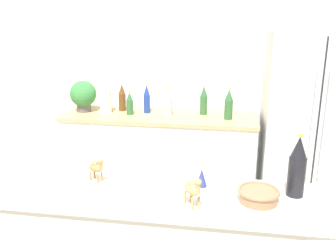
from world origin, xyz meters
name	(u,v)px	position (x,y,z in m)	size (l,w,h in m)	color
wall_back	(188,72)	(0.00, 2.73, 1.27)	(8.00, 0.06, 2.55)	white
back_counter	(160,154)	(-0.26, 2.40, 0.44)	(1.97, 0.63, 0.88)	white
refrigerator	(309,124)	(1.20, 2.34, 0.87)	(0.84, 0.72, 1.74)	silver
potted_plant	(83,95)	(-1.06, 2.39, 1.06)	(0.27, 0.27, 0.32)	#595451
paper_towel_roll	(106,100)	(-0.81, 2.37, 1.02)	(0.12, 0.12, 0.27)	white
back_bottle_0	(204,100)	(0.19, 2.47, 1.03)	(0.08, 0.08, 0.30)	#2D6033
back_bottle_1	(130,104)	(-0.55, 2.35, 1.00)	(0.07, 0.07, 0.24)	#2D6033
back_bottle_2	(229,105)	(0.44, 2.33, 1.03)	(0.08, 0.08, 0.31)	#2D6033
back_bottle_3	(147,99)	(-0.39, 2.44, 1.03)	(0.07, 0.07, 0.30)	navy
back_bottle_4	(122,98)	(-0.67, 2.49, 1.02)	(0.08, 0.08, 0.29)	brown
back_bottle_5	(168,102)	(-0.16, 2.36, 1.03)	(0.08, 0.08, 0.30)	#B2B7BC
wine_bottle	(297,167)	(0.77, 0.53, 1.17)	(0.09, 0.09, 0.32)	black
fruit_bowl	(258,195)	(0.59, 0.44, 1.05)	(0.20, 0.20, 0.06)	#8C6647
camel_figurine	(96,167)	(-0.26, 0.53, 1.10)	(0.11, 0.09, 0.14)	olive
camel_figurine_second	(193,188)	(0.28, 0.34, 1.11)	(0.11, 0.13, 0.16)	tan
wise_man_figurine_crimson	(202,176)	(0.30, 0.56, 1.08)	(0.06, 0.06, 0.13)	navy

